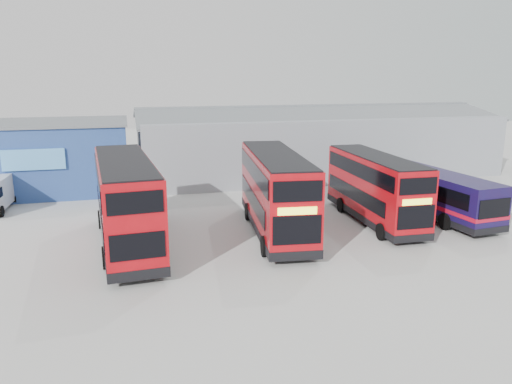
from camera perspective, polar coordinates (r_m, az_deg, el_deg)
name	(u,v)px	position (r m, az deg, el deg)	size (l,w,h in m)	color
ground_plane	(304,256)	(24.33, 5.51, -7.28)	(120.00, 120.00, 0.00)	#A4A59F
office_block	(43,156)	(40.24, -23.12, 3.79)	(12.30, 8.32, 5.12)	navy
maintenance_shed	(313,142)	(44.70, 6.48, 5.69)	(30.50, 12.00, 5.89)	gray
double_decker_left	(126,204)	(25.62, -14.59, -1.34)	(3.31, 10.78, 4.49)	#AD0911
double_decker_centre	(276,194)	(27.09, 2.28, -0.21)	(3.62, 10.61, 4.41)	#AD0911
double_decker_right	(375,189)	(29.93, 13.41, 0.31)	(2.63, 9.44, 3.96)	#AD0911
single_decker_blue	(429,193)	(32.51, 19.20, -0.11)	(3.30, 10.42, 2.78)	#100D3A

